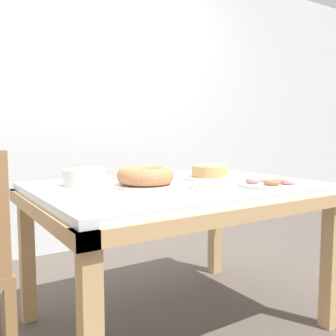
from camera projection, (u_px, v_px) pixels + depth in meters
ground_plane at (176, 323)px, 1.97m from camera, size 12.00×12.00×0.00m
wall_back at (73, 96)px, 3.13m from camera, size 8.00×0.10×2.60m
dining_table at (176, 201)px, 1.91m from camera, size 1.41×1.03×0.74m
cake_chocolate_round at (209, 173)px, 2.09m from camera, size 0.31×0.31×0.08m
cake_golden_bundt at (145, 177)px, 1.79m from camera, size 0.31×0.31×0.09m
pastry_platter at (271, 183)px, 1.82m from camera, size 0.32×0.32×0.04m
plate_stack at (84, 177)px, 1.84m from camera, size 0.21×0.21×0.08m
tealight_near_cakes at (116, 177)px, 2.08m from camera, size 0.04×0.04×0.04m
tealight_near_front at (199, 190)px, 1.63m from camera, size 0.04×0.04×0.04m
tealight_right_edge at (193, 186)px, 1.73m from camera, size 0.04×0.04×0.04m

